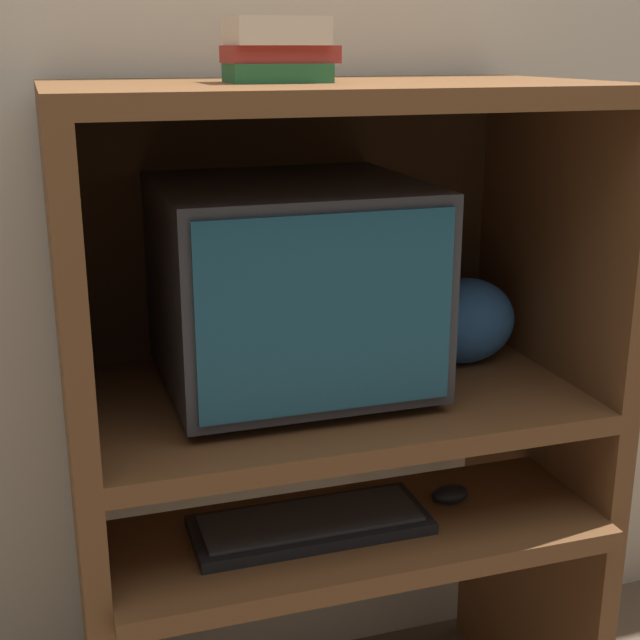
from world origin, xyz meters
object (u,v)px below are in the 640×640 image
(crt_monitor, at_px, (290,284))
(snack_bag, at_px, (464,321))
(keyboard, at_px, (310,524))
(book_stack, at_px, (277,49))
(mouse, at_px, (450,494))

(crt_monitor, height_order, snack_bag, crt_monitor)
(crt_monitor, relative_size, snack_bag, 2.20)
(keyboard, distance_m, snack_bag, 0.51)
(snack_bag, distance_m, book_stack, 0.65)
(keyboard, relative_size, book_stack, 2.34)
(keyboard, distance_m, mouse, 0.28)
(mouse, relative_size, book_stack, 0.41)
(keyboard, bearing_deg, mouse, 3.63)
(keyboard, relative_size, mouse, 5.75)
(keyboard, height_order, snack_bag, snack_bag)
(crt_monitor, xyz_separation_m, keyboard, (-0.02, -0.17, -0.39))
(snack_bag, bearing_deg, mouse, -120.07)
(book_stack, bearing_deg, crt_monitor, 51.39)
(crt_monitor, distance_m, book_stack, 0.41)
(book_stack, bearing_deg, keyboard, -85.05)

